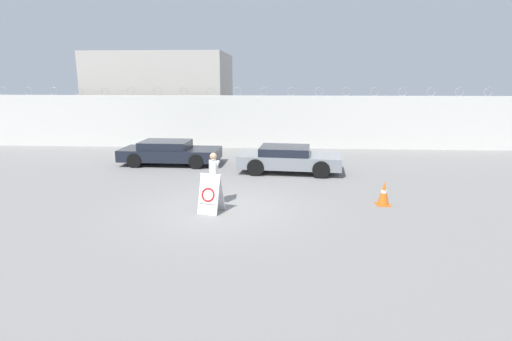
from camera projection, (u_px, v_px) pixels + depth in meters
The scene contains 8 objects.
ground_plane at pixel (225, 208), 12.36m from camera, with size 90.00×90.00×0.00m, color gray.
perimeter_wall at pixel (251, 122), 22.87m from camera, with size 36.00×0.30×3.43m.
building_block at pixel (164, 96), 27.27m from camera, with size 8.69×6.44×5.56m.
barricade_sign at pixel (210, 193), 11.85m from camera, with size 0.78×0.82×1.18m.
security_guard at pixel (214, 176), 12.53m from camera, with size 0.35×0.66×1.67m.
traffic_cone_near at pixel (384, 193), 12.58m from camera, with size 0.42×0.42×0.77m.
parked_car_front_coupe at pixel (170, 152), 18.58m from camera, with size 4.60×2.05×1.10m.
parked_car_rear_sedan at pixel (289, 159), 17.01m from camera, with size 4.45×2.30×1.10m.
Camera 1 is at (1.65, -11.71, 3.91)m, focal length 28.00 mm.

